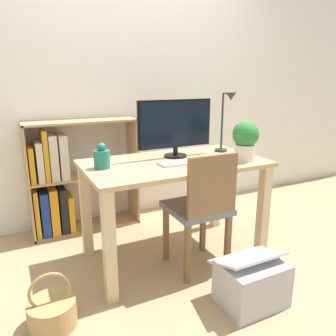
{
  "coord_description": "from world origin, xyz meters",
  "views": [
    {
      "loc": [
        -1.05,
        -2.03,
        1.33
      ],
      "look_at": [
        0.0,
        0.1,
        0.68
      ],
      "focal_mm": 35.0,
      "sensor_mm": 36.0,
      "label": 1
    }
  ],
  "objects_px": {
    "chair": "(201,206)",
    "storage_box": "(252,282)",
    "monitor": "(175,126)",
    "potted_plant": "(245,139)",
    "basket": "(52,312)",
    "vase": "(102,158)",
    "bookshelf": "(62,183)",
    "desk_lamp": "(226,116)",
    "keyboard": "(184,162)"
  },
  "relations": [
    {
      "from": "keyboard",
      "to": "desk_lamp",
      "type": "bearing_deg",
      "value": 18.8
    },
    {
      "from": "potted_plant",
      "to": "chair",
      "type": "bearing_deg",
      "value": -172.51
    },
    {
      "from": "bookshelf",
      "to": "storage_box",
      "type": "distance_m",
      "value": 1.76
    },
    {
      "from": "desk_lamp",
      "to": "keyboard",
      "type": "bearing_deg",
      "value": -161.2
    },
    {
      "from": "bookshelf",
      "to": "vase",
      "type": "bearing_deg",
      "value": -78.0
    },
    {
      "from": "vase",
      "to": "desk_lamp",
      "type": "bearing_deg",
      "value": 1.62
    },
    {
      "from": "keyboard",
      "to": "chair",
      "type": "bearing_deg",
      "value": -75.49
    },
    {
      "from": "monitor",
      "to": "chair",
      "type": "bearing_deg",
      "value": -88.74
    },
    {
      "from": "vase",
      "to": "chair",
      "type": "bearing_deg",
      "value": -26.55
    },
    {
      "from": "chair",
      "to": "bookshelf",
      "type": "relative_size",
      "value": 0.88
    },
    {
      "from": "bookshelf",
      "to": "potted_plant",
      "type": "bearing_deg",
      "value": -41.29
    },
    {
      "from": "monitor",
      "to": "keyboard",
      "type": "bearing_deg",
      "value": -99.82
    },
    {
      "from": "chair",
      "to": "storage_box",
      "type": "height_order",
      "value": "chair"
    },
    {
      "from": "bookshelf",
      "to": "basket",
      "type": "relative_size",
      "value": 2.98
    },
    {
      "from": "potted_plant",
      "to": "basket",
      "type": "xyz_separation_m",
      "value": [
        -1.42,
        -0.17,
        -0.82
      ]
    },
    {
      "from": "basket",
      "to": "potted_plant",
      "type": "bearing_deg",
      "value": 6.95
    },
    {
      "from": "monitor",
      "to": "storage_box",
      "type": "xyz_separation_m",
      "value": [
        0.09,
        -0.83,
        -0.85
      ]
    },
    {
      "from": "monitor",
      "to": "basket",
      "type": "bearing_deg",
      "value": -154.01
    },
    {
      "from": "desk_lamp",
      "to": "bookshelf",
      "type": "relative_size",
      "value": 0.48
    },
    {
      "from": "keyboard",
      "to": "chair",
      "type": "height_order",
      "value": "chair"
    },
    {
      "from": "vase",
      "to": "basket",
      "type": "height_order",
      "value": "vase"
    },
    {
      "from": "vase",
      "to": "chair",
      "type": "relative_size",
      "value": 0.2
    },
    {
      "from": "vase",
      "to": "basket",
      "type": "distance_m",
      "value": 0.95
    },
    {
      "from": "keyboard",
      "to": "potted_plant",
      "type": "relative_size",
      "value": 1.29
    },
    {
      "from": "keyboard",
      "to": "vase",
      "type": "bearing_deg",
      "value": 166.95
    },
    {
      "from": "keyboard",
      "to": "vase",
      "type": "relative_size",
      "value": 2.15
    },
    {
      "from": "bookshelf",
      "to": "basket",
      "type": "bearing_deg",
      "value": -103.02
    },
    {
      "from": "desk_lamp",
      "to": "basket",
      "type": "relative_size",
      "value": 1.43
    },
    {
      "from": "potted_plant",
      "to": "basket",
      "type": "distance_m",
      "value": 1.65
    },
    {
      "from": "keyboard",
      "to": "desk_lamp",
      "type": "distance_m",
      "value": 0.56
    },
    {
      "from": "desk_lamp",
      "to": "chair",
      "type": "relative_size",
      "value": 0.55
    },
    {
      "from": "basket",
      "to": "storage_box",
      "type": "relative_size",
      "value": 0.84
    },
    {
      "from": "potted_plant",
      "to": "monitor",
      "type": "bearing_deg",
      "value": 140.59
    },
    {
      "from": "basket",
      "to": "keyboard",
      "type": "bearing_deg",
      "value": 16.48
    },
    {
      "from": "desk_lamp",
      "to": "monitor",
      "type": "bearing_deg",
      "value": 173.3
    },
    {
      "from": "bookshelf",
      "to": "storage_box",
      "type": "height_order",
      "value": "bookshelf"
    },
    {
      "from": "monitor",
      "to": "basket",
      "type": "xyz_separation_m",
      "value": [
        -1.02,
        -0.5,
        -0.91
      ]
    },
    {
      "from": "keyboard",
      "to": "storage_box",
      "type": "distance_m",
      "value": 0.89
    },
    {
      "from": "monitor",
      "to": "vase",
      "type": "distance_m",
      "value": 0.62
    },
    {
      "from": "keyboard",
      "to": "bookshelf",
      "type": "distance_m",
      "value": 1.18
    },
    {
      "from": "chair",
      "to": "vase",
      "type": "bearing_deg",
      "value": 145.97
    },
    {
      "from": "bookshelf",
      "to": "basket",
      "type": "xyz_separation_m",
      "value": [
        -0.27,
        -1.18,
        -0.37
      ]
    },
    {
      "from": "bookshelf",
      "to": "chair",
      "type": "bearing_deg",
      "value": -54.37
    },
    {
      "from": "desk_lamp",
      "to": "basket",
      "type": "xyz_separation_m",
      "value": [
        -1.45,
        -0.45,
        -0.96
      ]
    },
    {
      "from": "potted_plant",
      "to": "chair",
      "type": "relative_size",
      "value": 0.33
    },
    {
      "from": "desk_lamp",
      "to": "storage_box",
      "type": "bearing_deg",
      "value": -113.18
    },
    {
      "from": "vase",
      "to": "bookshelf",
      "type": "bearing_deg",
      "value": 102.0
    },
    {
      "from": "chair",
      "to": "storage_box",
      "type": "distance_m",
      "value": 0.57
    },
    {
      "from": "monitor",
      "to": "potted_plant",
      "type": "height_order",
      "value": "monitor"
    },
    {
      "from": "keyboard",
      "to": "bookshelf",
      "type": "bearing_deg",
      "value": 128.82
    }
  ]
}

